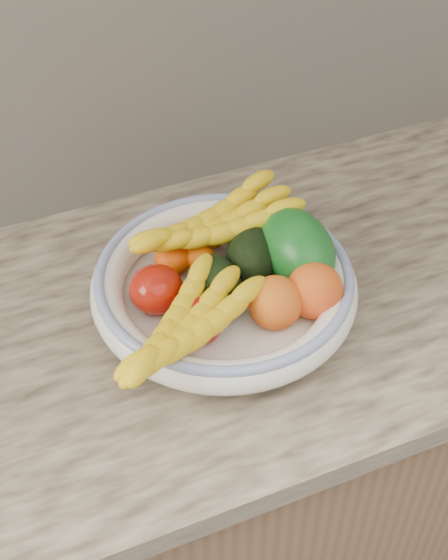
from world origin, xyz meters
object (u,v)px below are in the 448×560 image
(fruit_bowl, at_px, (224,286))
(green_mango, at_px, (296,248))
(banana_bunch_back, at_px, (214,229))
(banana_bunch_front, at_px, (185,332))

(fruit_bowl, relative_size, green_mango, 2.56)
(banana_bunch_back, xyz_separation_m, banana_bunch_front, (-0.11, -0.17, -0.01))
(green_mango, distance_m, banana_bunch_back, 0.13)
(green_mango, relative_size, banana_bunch_back, 0.53)
(fruit_bowl, relative_size, banana_bunch_front, 1.38)
(banana_bunch_back, distance_m, banana_bunch_front, 0.20)
(fruit_bowl, height_order, banana_bunch_front, banana_bunch_front)
(green_mango, xyz_separation_m, banana_bunch_front, (-0.21, -0.10, 0.01))
(banana_bunch_back, height_order, banana_bunch_front, banana_bunch_back)
(banana_bunch_front, bearing_deg, banana_bunch_back, 21.49)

